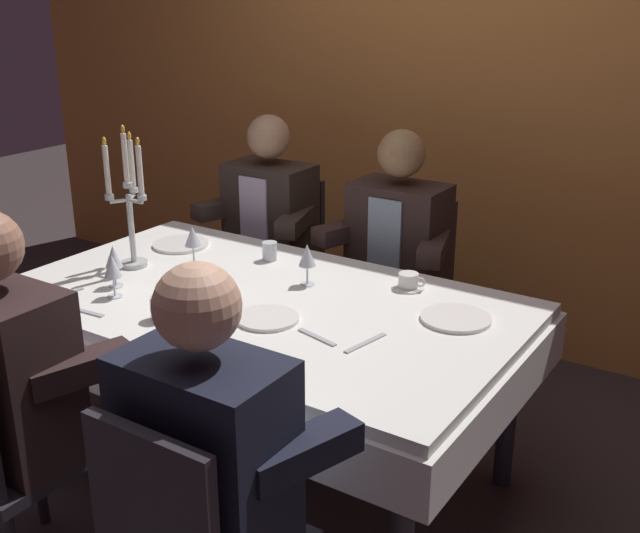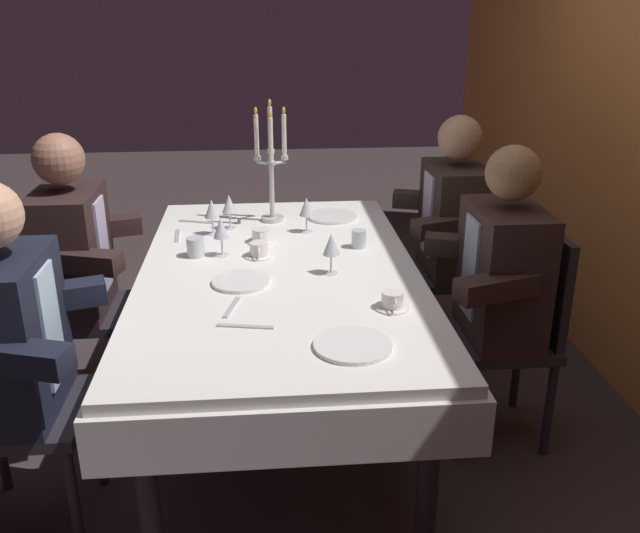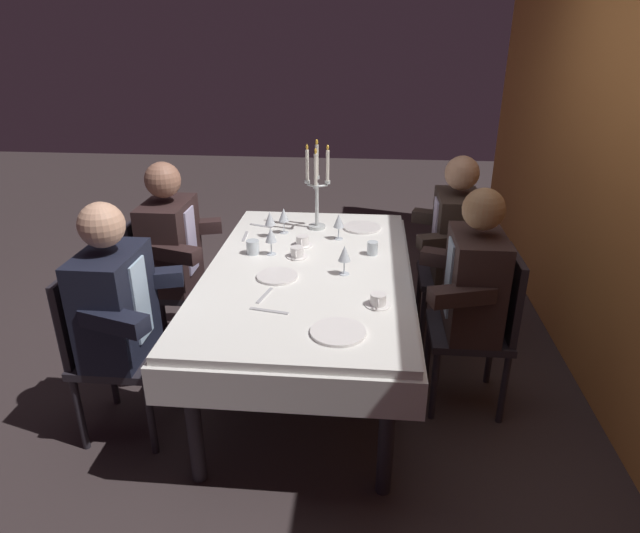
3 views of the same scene
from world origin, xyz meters
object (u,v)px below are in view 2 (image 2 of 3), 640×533
Objects in this scene: seated_diner_3 at (7,335)px; coffee_cup_1 at (392,301)px; wine_glass_3 at (212,210)px; seated_diner_1 at (70,251)px; coffee_cup_0 at (259,250)px; wine_glass_0 at (221,229)px; dining_table at (280,295)px; water_tumbler_1 at (359,239)px; seated_diner_0 at (455,218)px; dinner_plate_2 at (333,216)px; water_tumbler_0 at (196,247)px; wine_glass_2 at (306,208)px; candelabra at (271,168)px; wine_glass_4 at (331,245)px; coffee_cup_2 at (261,237)px; wine_glass_1 at (229,205)px; dinner_plate_1 at (353,345)px; seated_diner_2 at (504,272)px; dinner_plate_0 at (241,282)px.

coffee_cup_1 is at bearing 93.77° from seated_diner_3.
wine_glass_3 is 0.13× the size of seated_diner_1.
wine_glass_0 is at bearing -99.67° from coffee_cup_0.
dining_table is 11.83× the size of wine_glass_3.
seated_diner_0 is (-0.39, 0.54, -0.04)m from water_tumbler_1.
water_tumbler_0 reaches higher than dinner_plate_2.
seated_diner_1 reaches higher than wine_glass_2.
wine_glass_2 is at bearing 39.19° from candelabra.
coffee_cup_0 is at bearing -150.15° from dining_table.
wine_glass_0 is 1.21m from seated_diner_0.
water_tumbler_0 is 0.26m from coffee_cup_0.
wine_glass_4 reaches higher than coffee_cup_2.
dining_table is at bearing -137.85° from coffee_cup_1.
seated_diner_3 is (0.67, -0.65, -0.12)m from wine_glass_0.
seated_diner_1 is 0.79m from seated_diner_3.
water_tumbler_1 is at bearing 60.96° from wine_glass_1.
seated_diner_3 is (1.14, -0.87, -0.26)m from candelabra.
candelabra is 0.39m from dinner_plate_2.
wine_glass_2 reaches higher than coffee_cup_2.
water_tumbler_1 is 0.59× the size of coffee_cup_1.
candelabra is 3.53× the size of wine_glass_3.
water_tumbler_1 is at bearing 8.70° from dinner_plate_2.
seated_diner_3 is (0.79, 0.00, 0.00)m from seated_diner_1.
seated_diner_3 is (0.72, -1.24, -0.04)m from water_tumbler_1.
seated_diner_3 is at bearing -99.75° from dinner_plate_1.
wine_glass_4 is 0.13× the size of seated_diner_2.
coffee_cup_2 is at bearing -114.24° from seated_diner_2.
wine_glass_3 reaches higher than dinner_plate_0.
dinner_plate_0 is at bearing 31.75° from water_tumbler_0.
wine_glass_4 is 0.36m from coffee_cup_0.
coffee_cup_1 is (1.07, 0.10, 0.02)m from dinner_plate_2.
wine_glass_2 is 1.00× the size of wine_glass_4.
wine_glass_1 is at bearing 109.81° from seated_diner_1.
seated_diner_1 is (0.17, -0.60, -0.12)m from wine_glass_3.
dinner_plate_2 is at bearing 107.52° from seated_diner_1.
dining_table is at bearing -58.50° from water_tumbler_1.
seated_diner_2 is at bearing 77.29° from water_tumbler_0.
coffee_cup_1 is 1.45m from seated_diner_1.
coffee_cup_2 reaches higher than dining_table.
coffee_cup_0 is (0.03, 0.26, -0.01)m from water_tumbler_0.
wine_glass_4 is (-0.07, 0.35, 0.11)m from dinner_plate_0.
coffee_cup_1 is 1.27m from seated_diner_3.
wine_glass_1 is at bearing -85.97° from seated_diner_0.
dinner_plate_2 is at bearing 173.57° from wine_glass_4.
dining_table is 1.56× the size of seated_diner_3.
dinner_plate_1 is (0.54, 0.35, 0.00)m from dinner_plate_0.
dinner_plate_0 is 0.69m from wine_glass_1.
wine_glass_0 is 1.16m from seated_diner_2.
seated_diner_0 reaches higher than dinner_plate_0.
coffee_cup_2 is 0.11× the size of seated_diner_3.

